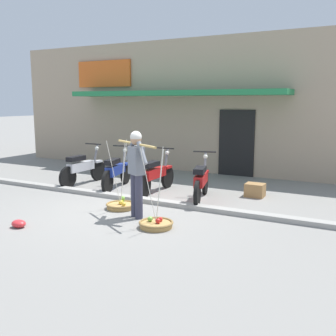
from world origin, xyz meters
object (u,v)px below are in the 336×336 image
object	(u,v)px
motorcycle_nearest_shop	(83,168)
motorcycle_second_in_row	(116,172)
fruit_basket_left_side	(121,205)
motorcycle_third_in_row	(155,175)
fruit_vendor	(136,168)
motorcycle_end_of_row	(201,181)
fruit_basket_right_side	(156,224)
wooden_crate	(255,190)
plastic_litter_bag	(19,224)

from	to	relation	value
motorcycle_nearest_shop	motorcycle_second_in_row	bearing A→B (deg)	-0.25
fruit_basket_left_side	motorcycle_third_in_row	size ratio (longest dim) A/B	0.80
fruit_vendor	fruit_basket_left_side	distance (m)	1.17
motorcycle_second_in_row	motorcycle_end_of_row	bearing A→B (deg)	-2.49
motorcycle_nearest_shop	motorcycle_end_of_row	distance (m)	3.56
fruit_basket_right_side	motorcycle_third_in_row	bearing A→B (deg)	119.98
fruit_basket_right_side	fruit_basket_left_side	bearing A→B (deg)	149.58
fruit_basket_left_side	motorcycle_nearest_shop	world-z (taller)	fruit_basket_left_side
fruit_basket_left_side	motorcycle_end_of_row	bearing A→B (deg)	49.51
fruit_basket_right_side	motorcycle_second_in_row	size ratio (longest dim) A/B	0.81
fruit_vendor	wooden_crate	size ratio (longest dim) A/B	3.85
motorcycle_nearest_shop	motorcycle_third_in_row	distance (m)	2.26
fruit_basket_left_side	fruit_basket_right_side	xyz separation A→B (m)	(1.30, -0.76, -0.00)
motorcycle_third_in_row	plastic_litter_bag	xyz separation A→B (m)	(-0.83, -3.53, -0.38)
fruit_vendor	motorcycle_nearest_shop	distance (m)	3.59
motorcycle_third_in_row	plastic_litter_bag	world-z (taller)	motorcycle_third_in_row
motorcycle_nearest_shop	wooden_crate	xyz separation A→B (m)	(4.55, 0.83, -0.29)
motorcycle_third_in_row	motorcycle_end_of_row	xyz separation A→B (m)	(1.31, -0.17, 0.00)
fruit_basket_right_side	motorcycle_second_in_row	world-z (taller)	fruit_basket_right_side
motorcycle_nearest_shop	motorcycle_end_of_row	world-z (taller)	same
fruit_basket_left_side	plastic_litter_bag	xyz separation A→B (m)	(-0.90, -1.92, -0.01)
fruit_vendor	wooden_crate	bearing A→B (deg)	60.32
motorcycle_end_of_row	plastic_litter_bag	size ratio (longest dim) A/B	6.36
fruit_vendor	motorcycle_third_in_row	size ratio (longest dim) A/B	0.93
motorcycle_end_of_row	fruit_vendor	bearing A→B (deg)	-107.69
plastic_litter_bag	motorcycle_end_of_row	bearing A→B (deg)	57.59
fruit_basket_left_side	motorcycle_second_in_row	bearing A→B (deg)	127.90
motorcycle_nearest_shop	fruit_basket_right_side	bearing A→B (deg)	-32.54
fruit_vendor	motorcycle_third_in_row	bearing A→B (deg)	109.90
wooden_crate	motorcycle_second_in_row	bearing A→B (deg)	-166.39
motorcycle_nearest_shop	motorcycle_third_in_row	bearing A→B (deg)	1.59
fruit_basket_right_side	wooden_crate	xyz separation A→B (m)	(0.93, 3.14, 0.09)
fruit_basket_right_side	plastic_litter_bag	xyz separation A→B (m)	(-2.20, -1.15, -0.00)
motorcycle_end_of_row	wooden_crate	bearing A→B (deg)	43.35
plastic_litter_bag	wooden_crate	distance (m)	5.31
fruit_vendor	motorcycle_second_in_row	distance (m)	2.73
motorcycle_second_in_row	plastic_litter_bag	world-z (taller)	motorcycle_second_in_row
wooden_crate	fruit_basket_left_side	bearing A→B (deg)	-133.07
motorcycle_nearest_shop	motorcycle_end_of_row	size ratio (longest dim) A/B	1.02
fruit_vendor	wooden_crate	distance (m)	3.28
fruit_basket_right_side	motorcycle_end_of_row	size ratio (longest dim) A/B	0.82
fruit_vendor	motorcycle_end_of_row	size ratio (longest dim) A/B	0.95
fruit_basket_left_side	motorcycle_second_in_row	distance (m)	2.00
fruit_vendor	fruit_basket_right_side	distance (m)	1.17
fruit_basket_right_side	wooden_crate	bearing A→B (deg)	73.56
fruit_basket_right_side	motorcycle_third_in_row	size ratio (longest dim) A/B	0.80
plastic_litter_bag	motorcycle_nearest_shop	bearing A→B (deg)	112.40
fruit_basket_right_side	motorcycle_nearest_shop	world-z (taller)	fruit_basket_right_side
motorcycle_third_in_row	fruit_basket_left_side	bearing A→B (deg)	-87.37
fruit_basket_left_side	motorcycle_third_in_row	bearing A→B (deg)	92.63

